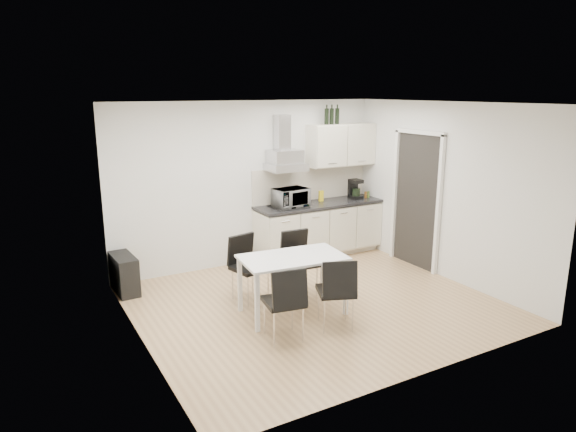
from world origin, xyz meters
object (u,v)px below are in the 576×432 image
at_px(kitchenette, 320,207).
at_px(chair_far_left, 250,269).
at_px(chair_far_right, 300,264).
at_px(dining_table, 293,263).
at_px(guitar_amp, 124,274).
at_px(chair_near_left, 283,302).
at_px(floor_speaker, 242,256).
at_px(chair_near_right, 336,292).

relative_size(kitchenette, chair_far_left, 2.86).
bearing_deg(chair_far_right, dining_table, 54.45).
relative_size(chair_far_left, guitar_amp, 1.35).
distance_m(chair_far_left, chair_far_right, 0.70).
xyz_separation_m(chair_near_left, floor_speaker, (0.65, 2.55, -0.30)).
bearing_deg(chair_far_right, chair_far_left, -8.87).
xyz_separation_m(kitchenette, dining_table, (-1.58, -1.83, -0.17)).
height_order(guitar_amp, floor_speaker, guitar_amp).
height_order(chair_near_left, guitar_amp, chair_near_left).
bearing_deg(dining_table, kitchenette, 54.96).
bearing_deg(chair_near_right, chair_far_left, 136.05).
xyz_separation_m(kitchenette, chair_near_left, (-2.02, -2.39, -0.39)).
distance_m(chair_near_right, floor_speaker, 2.60).
bearing_deg(chair_near_right, dining_table, 135.27).
xyz_separation_m(kitchenette, guitar_amp, (-3.28, -0.08, -0.56)).
bearing_deg(chair_far_right, chair_near_left, 55.18).
bearing_deg(chair_near_right, chair_far_right, 104.46).
height_order(chair_far_left, chair_far_right, same).
distance_m(chair_near_left, floor_speaker, 2.65).
bearing_deg(guitar_amp, chair_near_right, -52.96).
xyz_separation_m(kitchenette, chair_near_right, (-1.33, -2.42, -0.39)).
xyz_separation_m(chair_near_left, guitar_amp, (-1.27, 2.30, -0.17)).
bearing_deg(chair_near_right, floor_speaker, 113.16).
bearing_deg(chair_near_left, chair_far_left, 92.05).
xyz_separation_m(chair_near_right, guitar_amp, (-1.95, 2.33, -0.17)).
bearing_deg(guitar_amp, dining_table, -48.59).
xyz_separation_m(chair_far_right, floor_speaker, (-0.19, 1.52, -0.30)).
relative_size(chair_near_right, floor_speaker, 3.12).
bearing_deg(floor_speaker, kitchenette, 8.40).
height_order(chair_far_right, chair_near_left, same).
bearing_deg(floor_speaker, dining_table, -80.70).
xyz_separation_m(chair_far_left, chair_near_right, (0.54, -1.22, 0.00)).
xyz_separation_m(dining_table, guitar_amp, (-1.70, 1.75, -0.39)).
relative_size(kitchenette, dining_table, 1.87).
xyz_separation_m(chair_near_left, chair_near_right, (0.69, -0.03, 0.00)).
height_order(kitchenette, chair_near_left, kitchenette).
distance_m(chair_near_right, guitar_amp, 3.05).
height_order(dining_table, chair_near_right, chair_near_right).
xyz_separation_m(chair_far_right, guitar_amp, (-2.10, 1.27, -0.17)).
xyz_separation_m(dining_table, chair_far_left, (-0.29, 0.64, -0.22)).
bearing_deg(chair_near_left, chair_far_right, 60.21).
relative_size(chair_near_left, chair_near_right, 1.00).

